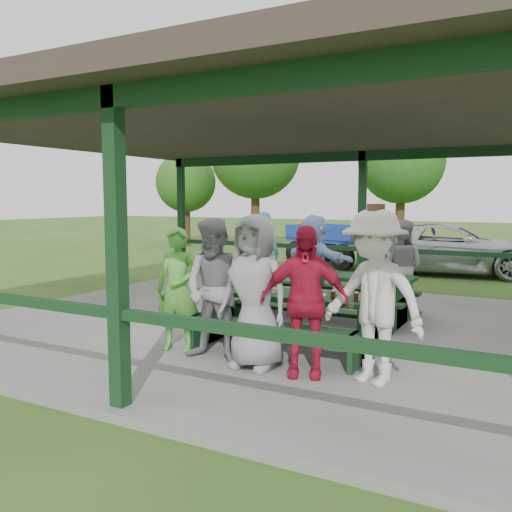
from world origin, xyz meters
The scene contains 19 objects.
ground centered at (0.00, 0.00, 0.00)m, with size 90.00×90.00×0.00m, color #2D5019.
concrete_slab centered at (0.00, 0.00, 0.05)m, with size 10.00×8.00×0.10m, color slate.
pavilion_structure centered at (0.00, 0.00, 3.17)m, with size 10.60×8.60×3.24m.
picnic_table_near centered at (0.57, -1.20, 0.57)m, with size 2.52×1.39×0.75m.
picnic_table_far centered at (0.34, 0.80, 0.58)m, with size 2.85×1.39×0.75m.
table_setting centered at (0.84, -1.17, 0.88)m, with size 2.35×0.45×0.10m.
contestant_green centered at (-0.66, -1.97, 0.91)m, with size 0.59×0.39×1.62m, color green.
contestant_grey_left centered at (0.02, -2.10, 0.98)m, with size 0.85×0.66×1.76m, color gray.
contestant_grey_mid centered at (0.57, -2.15, 1.01)m, with size 0.89×0.58×1.81m, color gray.
contestant_red centered at (1.20, -2.13, 0.95)m, with size 0.99×0.41×1.70m, color #AF1533.
contestant_white_fedora centered at (1.95, -2.01, 1.04)m, with size 1.36×1.02×1.93m.
spectator_lblue centered at (-0.19, 1.55, 0.96)m, with size 1.59×0.51×1.71m, color #96B4E8.
spectator_blue centered at (-1.52, 2.12, 0.97)m, with size 0.63×0.42×1.74m, color teal.
spectator_grey centered at (1.35, 1.70, 0.92)m, with size 0.79×0.62×1.64m, color gray.
pickup_truck centered at (1.21, 8.17, 0.70)m, with size 2.32×5.03×1.40m, color silver.
farm_trailer centered at (-2.30, 8.44, 0.68)m, with size 3.91×2.43×1.37m.
tree_far_left centered at (-7.16, 12.21, 3.92)m, with size 3.70×3.70×5.79m.
tree_left centered at (-1.62, 14.04, 3.56)m, with size 3.37×3.37×5.27m.
tree_edge_left centered at (-10.71, 12.26, 2.81)m, with size 2.66×2.66×4.16m.
Camera 1 is at (3.54, -7.62, 2.08)m, focal length 38.00 mm.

